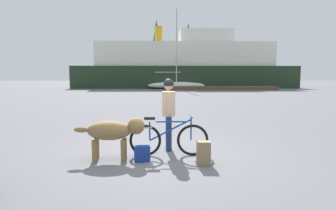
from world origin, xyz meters
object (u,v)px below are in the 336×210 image
bicycle (168,139)px  sailboat_moored (176,85)px  handbag_pannier (142,154)px  person_cyclist (169,107)px  backpack (203,153)px  dog (114,131)px  ferry_boat (185,66)px

bicycle → sailboat_moored: bearing=86.2°
bicycle → handbag_pannier: bearing=-145.5°
person_cyclist → handbag_pannier: bearing=-123.0°
handbag_pannier → sailboat_moored: bearing=85.2°
backpack → sailboat_moored: (1.29, 30.43, 0.28)m
handbag_pannier → person_cyclist: bearing=57.0°
person_cyclist → dog: person_cyclist is taller
dog → person_cyclist: bearing=31.4°
dog → ferry_boat: 35.43m
ferry_boat → sailboat_moored: 5.83m
bicycle → backpack: (0.69, -0.66, -0.14)m
bicycle → dog: bicycle is taller
dog → backpack: bearing=-13.6°
person_cyclist → sailboat_moored: 29.31m
bicycle → ferry_boat: (3.44, 34.84, 2.59)m
dog → handbag_pannier: 0.78m
dog → ferry_boat: ferry_boat is taller
bicycle → ferry_boat: size_ratio=0.06×
backpack → ferry_boat: 35.71m
bicycle → backpack: size_ratio=3.67×
ferry_boat → sailboat_moored: bearing=-106.1°
bicycle → sailboat_moored: sailboat_moored is taller
handbag_pannier → sailboat_moored: (2.55, 30.15, 0.35)m
sailboat_moored → ferry_boat: bearing=73.9°
person_cyclist → ferry_boat: (3.42, 34.32, 1.94)m
backpack → ferry_boat: ferry_boat is taller
sailboat_moored → dog: bearing=-96.0°
ferry_boat → sailboat_moored: size_ratio=3.04×
bicycle → dog: size_ratio=1.18×
handbag_pannier → sailboat_moored: size_ratio=0.03×
person_cyclist → handbag_pannier: size_ratio=5.23×
bicycle → backpack: bicycle is taller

